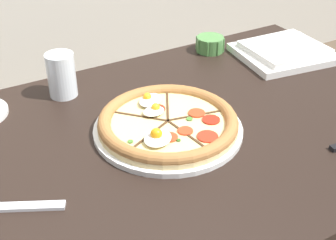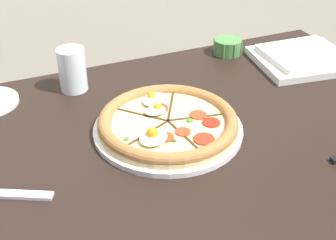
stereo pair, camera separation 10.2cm
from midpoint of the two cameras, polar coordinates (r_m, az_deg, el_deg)
name	(u,v)px [view 2 (the right image)]	position (r m, az deg, el deg)	size (l,w,h in m)	color
dining_table	(126,180)	(1.05, -2.34, -7.42)	(1.50, 0.79, 0.73)	black
pizza	(168,124)	(1.03, 2.83, -0.54)	(0.33, 0.33, 0.05)	white
ramekin_bowl	(228,46)	(1.41, 9.37, 8.84)	(0.09, 0.09, 0.04)	#4C8442
napkin_folded	(303,58)	(1.40, 18.15, 7.17)	(0.29, 0.25, 0.04)	silver
water_glass	(73,72)	(1.20, -9.17, 5.74)	(0.07, 0.07, 0.11)	white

